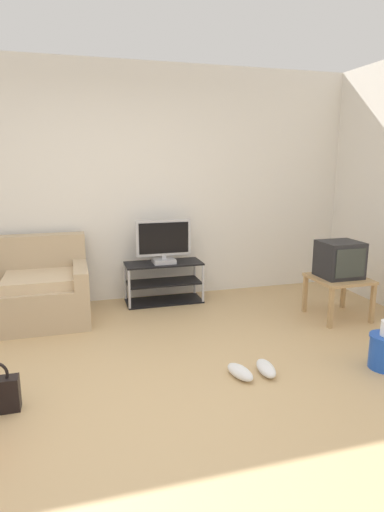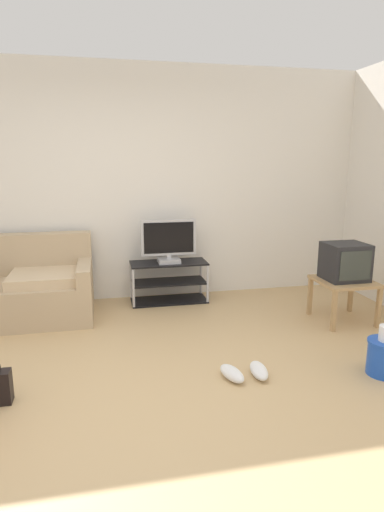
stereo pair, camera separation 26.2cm
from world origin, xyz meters
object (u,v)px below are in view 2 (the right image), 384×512
object	(u,v)px
crt_tv	(345,262)
side_table	(344,286)
tv_stand	(169,282)
cleaning_bucket	(384,354)
sneakers_pair	(245,372)
flat_tv	(169,242)

from	to	relation	value
crt_tv	side_table	bearing A→B (deg)	-90.00
crt_tv	tv_stand	bearing A→B (deg)	149.11
tv_stand	cleaning_bucket	size ratio (longest dim) A/B	2.23
cleaning_bucket	sneakers_pair	world-z (taller)	cleaning_bucket
tv_stand	flat_tv	size ratio (longest dim) A/B	1.40
cleaning_bucket	sneakers_pair	distance (m)	1.08
flat_tv	side_table	xyz separation A→B (m)	(1.65, -0.98, -0.35)
flat_tv	sneakers_pair	world-z (taller)	flat_tv
crt_tv	sneakers_pair	distance (m)	1.76
sneakers_pair	tv_stand	bearing A→B (deg)	98.32
side_table	cleaning_bucket	world-z (taller)	side_table
flat_tv	sneakers_pair	bearing A→B (deg)	-81.58
tv_stand	sneakers_pair	size ratio (longest dim) A/B	2.30
tv_stand	cleaning_bucket	world-z (taller)	tv_stand
sneakers_pair	cleaning_bucket	bearing A→B (deg)	-9.18
flat_tv	side_table	distance (m)	1.95
flat_tv	tv_stand	bearing A→B (deg)	90.00
sneakers_pair	side_table	bearing A→B (deg)	34.04
side_table	cleaning_bucket	distance (m)	1.16
tv_stand	side_table	size ratio (longest dim) A/B	1.62
side_table	crt_tv	xyz separation A→B (m)	(0.00, 0.02, 0.25)
flat_tv	crt_tv	xyz separation A→B (m)	(1.65, -0.97, -0.09)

